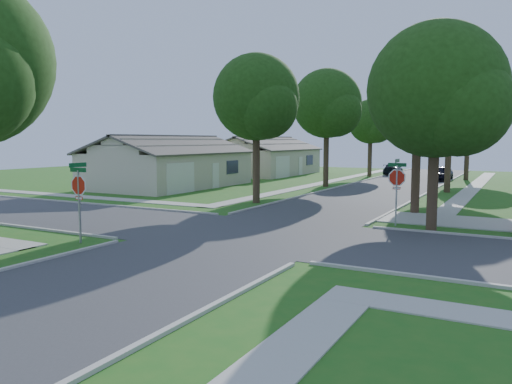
{
  "coord_description": "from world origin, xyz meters",
  "views": [
    {
      "loc": [
        9.68,
        -17.6,
        3.8
      ],
      "look_at": [
        -0.38,
        0.98,
        1.6
      ],
      "focal_mm": 35.0,
      "sensor_mm": 36.0,
      "label": 1
    }
  ],
  "objects": [
    {
      "name": "house_nw_near",
      "position": [
        -15.99,
        15.0,
        1.52
      ],
      "size": [
        8.42,
        13.6,
        4.23
      ],
      "color": "#B4A38E",
      "rests_on": "ground"
    },
    {
      "name": "tree_ne_corner",
      "position": [
        6.36,
        4.21,
        5.59
      ],
      "size": [
        5.8,
        5.6,
        8.66
      ],
      "color": "#38281C",
      "rests_on": "ground"
    },
    {
      "name": "tree_e_mid",
      "position": [
        4.76,
        21.01,
        6.25
      ],
      "size": [
        5.59,
        5.4,
        9.21
      ],
      "color": "#38281C",
      "rests_on": "ground"
    },
    {
      "name": "stop_sign_ne",
      "position": [
        4.7,
        4.7,
        2.03
      ],
      "size": [
        1.05,
        0.8,
        2.98
      ],
      "color": "gray",
      "rests_on": "ground"
    },
    {
      "name": "ground",
      "position": [
        0.0,
        0.0,
        0.0
      ],
      "size": [
        100.0,
        100.0,
        0.0
      ],
      "primitive_type": "plane",
      "color": "#205D19",
      "rests_on": "ground"
    },
    {
      "name": "tree_e_far",
      "position": [
        4.75,
        34.01,
        5.98
      ],
      "size": [
        5.17,
        5.0,
        8.72
      ],
      "color": "#38281C",
      "rests_on": "ground"
    },
    {
      "name": "tree_w_far",
      "position": [
        -4.65,
        34.01,
        5.51
      ],
      "size": [
        4.76,
        4.6,
        8.04
      ],
      "color": "#38281C",
      "rests_on": "ground"
    },
    {
      "name": "house_nw_far",
      "position": [
        -15.99,
        32.0,
        1.52
      ],
      "size": [
        8.42,
        13.6,
        4.23
      ],
      "color": "#B4A38E",
      "rests_on": "ground"
    },
    {
      "name": "sidewalk_nw",
      "position": [
        -6.1,
        26.0,
        0.02
      ],
      "size": [
        1.2,
        40.0,
        0.04
      ],
      "primitive_type": "cube",
      "color": "#9E9B91",
      "rests_on": "ground"
    },
    {
      "name": "road_ns",
      "position": [
        0.0,
        0.0,
        0.0
      ],
      "size": [
        7.0,
        100.0,
        0.02
      ],
      "primitive_type": "cube",
      "color": "#333335",
      "rests_on": "ground"
    },
    {
      "name": "car_curb_east",
      "position": [
        2.75,
        31.98,
        0.7
      ],
      "size": [
        1.83,
        4.17,
        1.4
      ],
      "primitive_type": "imported",
      "rotation": [
        0.0,
        0.0,
        -0.04
      ],
      "color": "black",
      "rests_on": "ground"
    },
    {
      "name": "sidewalk_ne",
      "position": [
        6.1,
        26.0,
        0.02
      ],
      "size": [
        1.2,
        40.0,
        0.04
      ],
      "primitive_type": "cube",
      "color": "#9E9B91",
      "rests_on": "ground"
    },
    {
      "name": "stop_sign_sw",
      "position": [
        -4.7,
        -4.7,
        2.03
      ],
      "size": [
        1.05,
        0.8,
        2.98
      ],
      "color": "gray",
      "rests_on": "ground"
    },
    {
      "name": "tree_w_near",
      "position": [
        -4.64,
        9.01,
        6.12
      ],
      "size": [
        5.38,
        5.2,
        8.97
      ],
      "color": "#38281C",
      "rests_on": "ground"
    },
    {
      "name": "tree_w_mid",
      "position": [
        -4.64,
        21.01,
        6.49
      ],
      "size": [
        5.8,
        5.6,
        9.56
      ],
      "color": "#38281C",
      "rests_on": "ground"
    },
    {
      "name": "tree_e_near",
      "position": [
        4.75,
        9.01,
        5.64
      ],
      "size": [
        4.97,
        4.8,
        8.28
      ],
      "color": "#38281C",
      "rests_on": "ground"
    },
    {
      "name": "car_curb_west",
      "position": [
        -3.2,
        37.98,
        0.62
      ],
      "size": [
        2.12,
        4.4,
        1.24
      ],
      "primitive_type": "imported",
      "rotation": [
        0.0,
        0.0,
        3.24
      ],
      "color": "black",
      "rests_on": "ground"
    },
    {
      "name": "driveway",
      "position": [
        7.9,
        7.1,
        0.03
      ],
      "size": [
        8.8,
        3.6,
        0.05
      ],
      "primitive_type": "cube",
      "color": "#9E9B91",
      "rests_on": "ground"
    }
  ]
}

